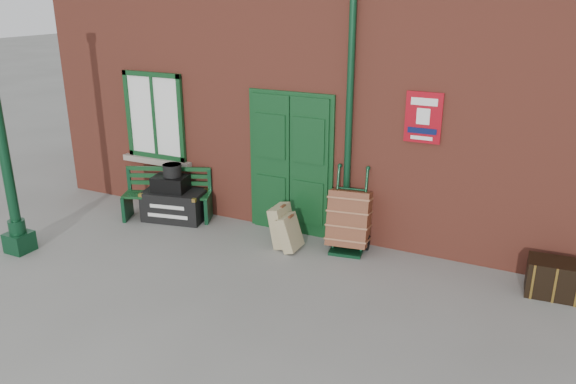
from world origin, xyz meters
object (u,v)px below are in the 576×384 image
Objects in this scene: bench at (168,193)px; porter_trolley at (349,219)px; houdini_trunk at (175,205)px; dark_trunk at (554,278)px.

porter_trolley is at bearing -19.25° from bench.
bench is 1.49× the size of houdini_trunk.
porter_trolley is at bearing -7.99° from houdini_trunk.
bench reaches higher than houdini_trunk.
houdini_trunk is 0.82× the size of porter_trolley.
bench is 0.24m from houdini_trunk.
porter_trolley is 1.89× the size of dark_trunk.
houdini_trunk reaches higher than dark_trunk.
bench is 6.02m from dark_trunk.
bench is at bearing 163.89° from houdini_trunk.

